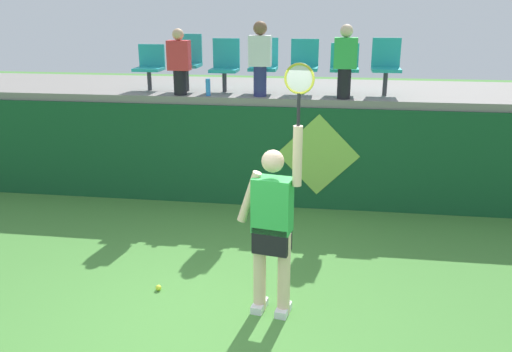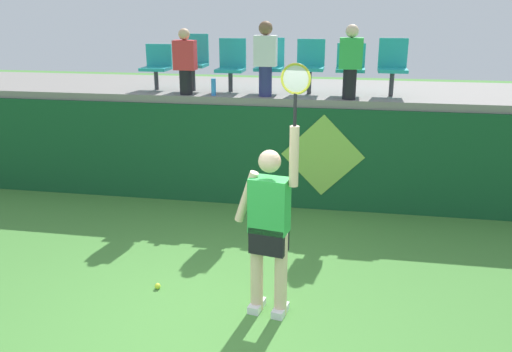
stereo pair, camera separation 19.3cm
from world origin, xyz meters
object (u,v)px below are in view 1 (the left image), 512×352
at_px(stadium_chair_6, 386,64).
at_px(spectator_2, 179,61).
at_px(stadium_chair_5, 344,65).
at_px(stadium_chair_1, 187,60).
at_px(stadium_chair_3, 263,63).
at_px(stadium_chair_4, 304,63).
at_px(tennis_ball, 158,288).
at_px(stadium_chair_2, 225,64).
at_px(spectator_0, 345,61).
at_px(water_bottle, 208,87).
at_px(tennis_player, 273,224).
at_px(stadium_chair_0, 150,65).
at_px(spectator_1, 260,57).

distance_m(stadium_chair_6, spectator_2, 3.21).
xyz_separation_m(stadium_chair_5, spectator_2, (-2.53, -0.47, 0.07)).
height_order(stadium_chair_1, stadium_chair_3, stadium_chair_1).
xyz_separation_m(stadium_chair_4, stadium_chair_6, (1.27, 0.00, 0.01)).
relative_size(stadium_chair_6, spectator_2, 0.86).
bearing_deg(tennis_ball, stadium_chair_2, 88.36).
bearing_deg(stadium_chair_5, stadium_chair_2, 179.64).
distance_m(stadium_chair_1, spectator_0, 2.58).
bearing_deg(water_bottle, stadium_chair_2, 70.60).
bearing_deg(stadium_chair_4, stadium_chair_6, 0.12).
relative_size(water_bottle, stadium_chair_5, 0.34).
xyz_separation_m(water_bottle, stadium_chair_3, (0.80, 0.50, 0.34)).
xyz_separation_m(tennis_ball, water_bottle, (-0.08, 2.99, 1.81)).
relative_size(tennis_player, stadium_chair_2, 3.06).
relative_size(tennis_ball, water_bottle, 0.25).
relative_size(stadium_chair_0, spectator_2, 0.73).
xyz_separation_m(water_bottle, stadium_chair_4, (1.45, 0.50, 0.34)).
distance_m(tennis_ball, stadium_chair_5, 4.55).
relative_size(stadium_chair_4, stadium_chair_5, 1.08).
bearing_deg(stadium_chair_6, stadium_chair_5, -179.22).
distance_m(stadium_chair_2, spectator_2, 0.79).
bearing_deg(stadium_chair_3, stadium_chair_4, -0.28).
xyz_separation_m(stadium_chair_5, stadium_chair_6, (0.64, 0.01, 0.03)).
bearing_deg(tennis_ball, stadium_chair_6, 52.83).
relative_size(tennis_ball, spectator_1, 0.06).
relative_size(stadium_chair_3, stadium_chair_6, 0.99).
distance_m(stadium_chair_5, spectator_0, 0.48).
distance_m(stadium_chair_2, stadium_chair_3, 0.63).
xyz_separation_m(tennis_player, spectator_1, (-0.58, 3.30, 1.32)).
bearing_deg(stadium_chair_0, stadium_chair_4, 0.13).
bearing_deg(water_bottle, stadium_chair_5, 13.21).
height_order(stadium_chair_4, stadium_chair_5, stadium_chair_4).
relative_size(tennis_player, stadium_chair_1, 2.84).
height_order(water_bottle, spectator_1, spectator_1).
xyz_separation_m(stadium_chair_4, spectator_1, (-0.65, -0.42, 0.13)).
bearing_deg(stadium_chair_5, water_bottle, -166.79).
height_order(stadium_chair_0, stadium_chair_5, stadium_chair_5).
bearing_deg(stadium_chair_3, tennis_ball, -101.75).
height_order(tennis_ball, stadium_chair_0, stadium_chair_0).
xyz_separation_m(tennis_player, stadium_chair_2, (-1.21, 3.73, 1.17)).
distance_m(stadium_chair_1, stadium_chair_2, 0.63).
relative_size(stadium_chair_3, stadium_chair_5, 1.09).
bearing_deg(spectator_0, stadium_chair_5, 90.00).
height_order(water_bottle, spectator_0, spectator_0).
bearing_deg(stadium_chair_3, stadium_chair_1, 179.95).
distance_m(stadium_chair_0, stadium_chair_2, 1.27).
bearing_deg(stadium_chair_1, water_bottle, -47.93).
bearing_deg(stadium_chair_0, stadium_chair_6, 0.12).
height_order(stadium_chair_1, spectator_2, spectator_2).
xyz_separation_m(stadium_chair_1, stadium_chair_3, (1.25, -0.00, -0.03)).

